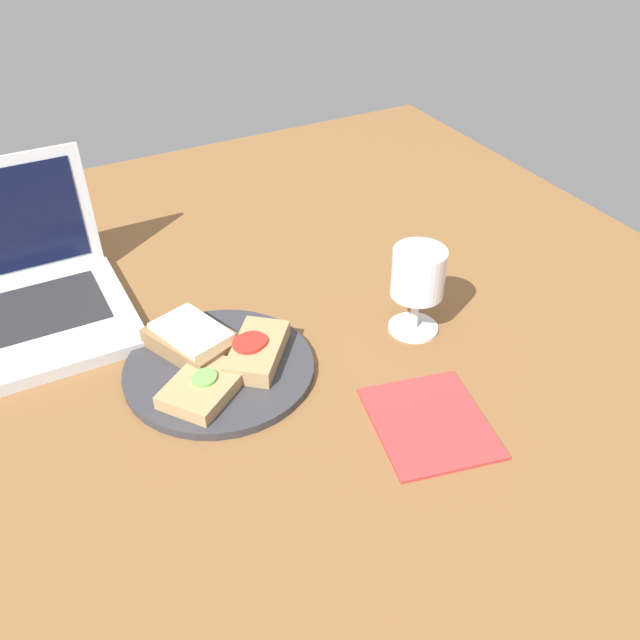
{
  "coord_description": "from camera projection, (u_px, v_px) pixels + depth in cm",
  "views": [
    {
      "loc": [
        -28.91,
        -69.73,
        63.97
      ],
      "look_at": [
        6.46,
        -3.22,
        8.0
      ],
      "focal_mm": 40.0,
      "sensor_mm": 36.0,
      "label": 1
    }
  ],
  "objects": [
    {
      "name": "napkin",
      "position": [
        430.0,
        423.0,
        0.85
      ],
      "size": [
        16.31,
        18.14,
        0.4
      ],
      "primitive_type": "cube",
      "rotation": [
        0.0,
        0.0,
        -0.22
      ],
      "color": "#B23333",
      "rests_on": "wooden_table"
    },
    {
      "name": "wooden_table",
      "position": [
        267.0,
        359.0,
        0.98
      ],
      "size": [
        140.0,
        140.0,
        3.0
      ],
      "primitive_type": "cube",
      "color": "brown",
      "rests_on": "ground"
    },
    {
      "name": "sandwich_with_cucumber",
      "position": [
        204.0,
        386.0,
        0.88
      ],
      "size": [
        12.86,
        12.19,
        2.27
      ],
      "color": "#A88456",
      "rests_on": "plate"
    },
    {
      "name": "wine_glass",
      "position": [
        418.0,
        276.0,
        0.95
      ],
      "size": [
        7.27,
        7.27,
        12.8
      ],
      "color": "white",
      "rests_on": "wooden_table"
    },
    {
      "name": "sandwich_with_cheese",
      "position": [
        192.0,
        339.0,
        0.94
      ],
      "size": [
        11.83,
        13.94,
        3.31
      ],
      "color": "brown",
      "rests_on": "plate"
    },
    {
      "name": "plate",
      "position": [
        219.0,
        369.0,
        0.93
      ],
      "size": [
        24.79,
        24.79,
        1.15
      ],
      "primitive_type": "cylinder",
      "color": "#333338",
      "rests_on": "wooden_table"
    },
    {
      "name": "sandwich_with_tomato",
      "position": [
        257.0,
        350.0,
        0.93
      ],
      "size": [
        11.89,
        12.63,
        2.84
      ],
      "color": "#A88456",
      "rests_on": "plate"
    }
  ]
}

